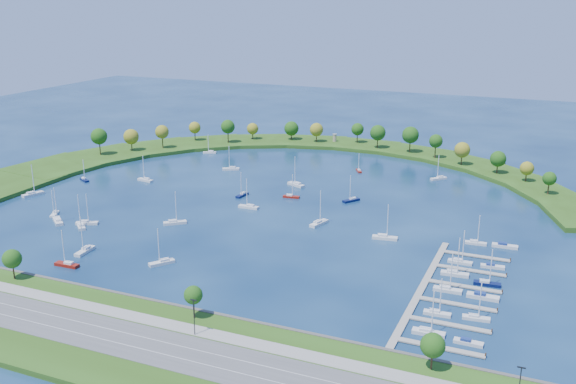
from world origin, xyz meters
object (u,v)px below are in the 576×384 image
at_px(moored_boat_9, 249,206).
at_px(docked_boat_0, 428,331).
at_px(moored_boat_10, 351,199).
at_px(docked_boat_6, 455,273).
at_px(moored_boat_14, 175,222).
at_px(moored_boat_21, 319,222).
at_px(moored_boat_7, 210,152).
at_px(docked_boat_11, 505,246).
at_px(moored_boat_2, 439,178).
at_px(moored_boat_3, 87,222).
at_px(docked_boat_3, 476,317).
at_px(docked_boat_10, 476,242).
at_px(harbor_tower, 335,138).
at_px(docked_boat_9, 492,266).
at_px(dock_system, 446,292).
at_px(moored_boat_16, 162,262).
at_px(moored_boat_0, 359,170).
at_px(moored_boat_4, 231,168).
at_px(docked_boat_1, 468,342).
at_px(moored_boat_6, 385,237).
at_px(moored_boat_5, 145,179).
at_px(docked_boat_7, 487,283).
at_px(moored_boat_19, 296,184).
at_px(moored_boat_18, 84,179).
at_px(docked_boat_4, 447,289).
at_px(docked_boat_5, 483,296).
at_px(moored_boat_8, 85,250).
at_px(moored_boat_12, 81,225).
at_px(moored_boat_13, 55,213).
at_px(moored_boat_15, 67,264).
at_px(moored_boat_17, 291,196).
at_px(moored_boat_1, 58,220).
at_px(moored_boat_11, 242,194).
at_px(moored_boat_20, 33,193).
at_px(docked_boat_8, 460,261).

distance_m(moored_boat_9, docked_boat_0, 119.53).
bearing_deg(moored_boat_10, docked_boat_6, 75.47).
distance_m(moored_boat_14, moored_boat_21, 56.80).
distance_m(moored_boat_7, docked_boat_11, 188.39).
distance_m(moored_boat_2, moored_boat_3, 165.91).
xyz_separation_m(docked_boat_3, docked_boat_10, (-8.10, 58.55, 0.00)).
bearing_deg(harbor_tower, docked_boat_9, -54.59).
bearing_deg(dock_system, moored_boat_9, 151.41).
relative_size(moored_boat_16, docked_boat_0, 1.00).
relative_size(moored_boat_0, moored_boat_21, 0.69).
distance_m(moored_boat_4, moored_boat_7, 39.40).
relative_size(moored_boat_3, docked_boat_10, 1.13).
height_order(docked_boat_3, docked_boat_10, docked_boat_10).
relative_size(docked_boat_1, docked_boat_3, 0.68).
distance_m(moored_boat_6, moored_boat_7, 157.32).
distance_m(moored_boat_2, moored_boat_16, 155.74).
bearing_deg(moored_boat_3, moored_boat_0, 32.41).
relative_size(moored_boat_0, docked_boat_1, 1.26).
xyz_separation_m(moored_boat_5, docked_boat_7, (166.78, -56.56, -0.01)).
bearing_deg(moored_boat_6, moored_boat_10, 114.45).
bearing_deg(docked_boat_1, moored_boat_14, 158.41).
distance_m(moored_boat_19, docked_boat_3, 140.51).
xyz_separation_m(docked_boat_0, docked_boat_7, (10.51, 37.83, -0.02)).
distance_m(moored_boat_7, moored_boat_9, 102.90).
bearing_deg(moored_boat_18, moored_boat_19, 47.97).
distance_m(docked_boat_4, docked_boat_5, 10.47).
height_order(docked_boat_4, docked_boat_11, docked_boat_4).
distance_m(moored_boat_2, docked_boat_0, 155.45).
bearing_deg(moored_boat_8, docked_boat_4, 93.77).
bearing_deg(moored_boat_7, moored_boat_12, 76.92).
relative_size(moored_boat_13, moored_boat_16, 0.84).
bearing_deg(moored_boat_4, moored_boat_13, 42.92).
height_order(moored_boat_15, docked_boat_0, docked_boat_0).
distance_m(moored_boat_10, docked_boat_4, 92.34).
bearing_deg(docked_boat_10, moored_boat_17, 158.03).
bearing_deg(docked_boat_7, dock_system, -138.66).
relative_size(moored_boat_0, moored_boat_8, 0.71).
height_order(moored_boat_13, moored_boat_14, moored_boat_14).
bearing_deg(docked_boat_7, docked_boat_1, -94.13).
distance_m(dock_system, moored_boat_1, 152.99).
height_order(moored_boat_6, moored_boat_16, moored_boat_6).
distance_m(moored_boat_11, docked_boat_6, 113.50).
xyz_separation_m(harbor_tower, moored_boat_21, (41.31, -136.38, -3.41)).
bearing_deg(harbor_tower, moored_boat_9, -86.98).
relative_size(moored_boat_9, moored_boat_10, 1.07).
bearing_deg(docked_boat_6, moored_boat_4, 141.33).
distance_m(moored_boat_1, moored_boat_20, 43.09).
relative_size(moored_boat_16, docked_boat_8, 1.08).
bearing_deg(docked_boat_1, moored_boat_0, 117.11).
xyz_separation_m(moored_boat_6, moored_boat_12, (-111.78, -34.18, -0.02)).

